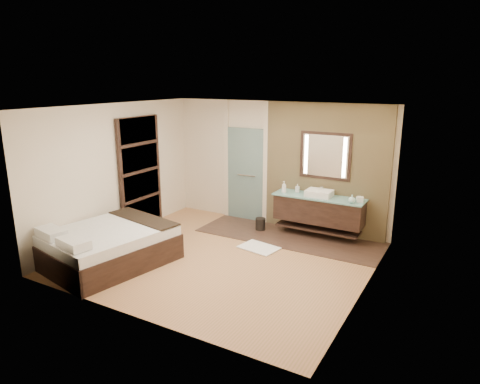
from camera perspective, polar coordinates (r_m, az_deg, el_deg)
The scene contains 15 objects.
floor at distance 7.83m, azimuth -2.24°, elevation -8.89°, with size 5.00×5.00×0.00m, color #9F7342.
tile_strip at distance 8.90m, azimuth 6.53°, elevation -5.94°, with size 3.80×1.30×0.01m, color #33211B.
stone_wall at distance 8.91m, azimuth 11.30°, elevation 2.90°, with size 2.60×0.08×2.70m, color tan.
vanity at distance 8.83m, azimuth 10.44°, elevation -2.33°, with size 1.85×0.55×0.88m.
mirror_unit at distance 8.80m, azimuth 11.29°, elevation 4.75°, with size 1.06×0.04×0.96m.
frosted_door at distance 9.66m, azimuth 0.76°, elevation 2.87°, with size 1.10×0.12×2.70m.
shoji_partition at distance 9.33m, azimuth -13.14°, elevation 2.47°, with size 0.06×1.20×2.40m.
bed at distance 7.87m, azimuth -17.15°, elevation -6.88°, with size 1.98×2.31×0.78m.
bath_mat at distance 8.28m, azimuth 2.53°, elevation -7.41°, with size 0.72×0.50×0.02m, color white.
waste_bin at distance 9.20m, azimuth 2.75°, elevation -4.31°, with size 0.21×0.21×0.27m, color black.
tissue_box at distance 8.50m, azimuth 15.72°, elevation -0.97°, with size 0.12×0.12×0.10m, color silver.
soap_bottle_a at distance 8.87m, azimuth 5.89°, elevation 0.67°, with size 0.09×0.10×0.25m, color white.
soap_bottle_b at distance 8.97m, azimuth 7.66°, elevation 0.52°, with size 0.08×0.08×0.17m, color #B2B2B2.
soap_bottle_c at distance 8.40m, azimuth 14.70°, elevation -0.88°, with size 0.13×0.13×0.16m, color #B8E8E8.
cup at distance 8.55m, azimuth 15.61°, elevation -0.89°, with size 0.12×0.12×0.09m, color white.
Camera 1 is at (3.79, -6.08, 3.16)m, focal length 32.00 mm.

